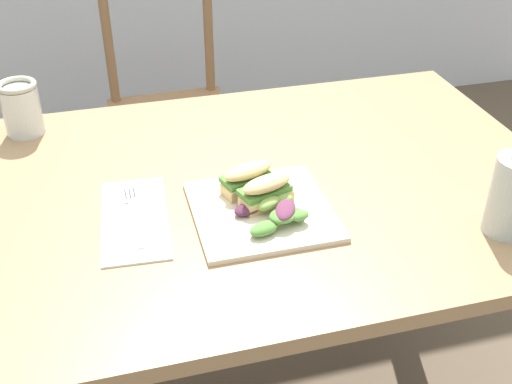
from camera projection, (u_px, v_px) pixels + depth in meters
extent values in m
cube|color=#997551|center=(233.00, 192.00, 1.22)|extent=(1.29, 0.82, 0.03)
cube|color=#2D2D33|center=(402.00, 207.00, 1.83)|extent=(0.07, 0.07, 0.71)
cylinder|color=#8E6642|center=(136.00, 211.00, 2.06)|extent=(0.03, 0.03, 0.43)
cylinder|color=#8E6642|center=(237.00, 194.00, 2.14)|extent=(0.03, 0.03, 0.43)
cylinder|color=#8E6642|center=(124.00, 160.00, 2.33)|extent=(0.03, 0.03, 0.43)
cylinder|color=#8E6642|center=(214.00, 147.00, 2.41)|extent=(0.03, 0.03, 0.43)
cube|color=#8E6642|center=(173.00, 119.00, 2.11)|extent=(0.41, 0.41, 0.02)
cylinder|color=#8E6642|center=(108.00, 42.00, 2.09)|extent=(0.03, 0.03, 0.42)
cylinder|color=#8E6642|center=(208.00, 33.00, 2.17)|extent=(0.03, 0.03, 0.42)
cube|color=beige|center=(262.00, 211.00, 1.14)|extent=(0.24, 0.24, 0.01)
cube|color=#DBB270|center=(266.00, 199.00, 1.14)|extent=(0.10, 0.07, 0.02)
cube|color=#518438|center=(265.00, 190.00, 1.13)|extent=(0.10, 0.07, 0.01)
ellipsoid|color=#DBB270|center=(267.00, 184.00, 1.12)|extent=(0.11, 0.07, 0.02)
cube|color=#DBB270|center=(248.00, 186.00, 1.17)|extent=(0.10, 0.07, 0.02)
cube|color=#518438|center=(246.00, 177.00, 1.17)|extent=(0.10, 0.07, 0.01)
ellipsoid|color=#DBB270|center=(248.00, 171.00, 1.16)|extent=(0.11, 0.07, 0.02)
ellipsoid|color=#518438|center=(293.00, 214.00, 1.11)|extent=(0.06, 0.06, 0.02)
ellipsoid|color=#518438|center=(283.00, 216.00, 1.08)|extent=(0.06, 0.06, 0.02)
ellipsoid|color=#84A84C|center=(273.00, 199.00, 1.15)|extent=(0.06, 0.07, 0.01)
ellipsoid|color=#518438|center=(264.00, 229.00, 1.06)|extent=(0.06, 0.05, 0.02)
ellipsoid|color=#84A84C|center=(269.00, 203.00, 1.11)|extent=(0.06, 0.05, 0.02)
ellipsoid|color=#4C2338|center=(249.00, 208.00, 1.12)|extent=(0.07, 0.06, 0.02)
ellipsoid|color=#602D47|center=(285.00, 210.00, 1.09)|extent=(0.06, 0.07, 0.01)
ellipsoid|color=#518438|center=(299.00, 216.00, 1.09)|extent=(0.04, 0.03, 0.02)
ellipsoid|color=#6B9E47|center=(256.00, 202.00, 1.13)|extent=(0.05, 0.05, 0.02)
ellipsoid|color=#84A84C|center=(282.00, 198.00, 1.13)|extent=(0.04, 0.04, 0.02)
cube|color=white|center=(135.00, 219.00, 1.12)|extent=(0.13, 0.26, 0.00)
cube|color=silver|center=(136.00, 224.00, 1.10)|extent=(0.01, 0.14, 0.00)
cube|color=silver|center=(130.00, 196.00, 1.17)|extent=(0.03, 0.05, 0.00)
cube|color=#38383D|center=(134.00, 192.00, 1.18)|extent=(0.00, 0.03, 0.00)
cube|color=#38383D|center=(130.00, 193.00, 1.18)|extent=(0.00, 0.03, 0.00)
cube|color=#38383D|center=(125.00, 194.00, 1.18)|extent=(0.00, 0.03, 0.00)
cylinder|color=black|center=(509.00, 207.00, 1.07)|extent=(0.07, 0.07, 0.10)
cylinder|color=#B2BCB7|center=(512.00, 196.00, 1.06)|extent=(0.08, 0.08, 0.14)
cylinder|color=gold|center=(23.00, 115.00, 1.37)|extent=(0.07, 0.07, 0.09)
cylinder|color=silver|center=(22.00, 111.00, 1.36)|extent=(0.08, 0.08, 0.11)
torus|color=#B7B29E|center=(16.00, 85.00, 1.33)|extent=(0.08, 0.08, 0.01)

